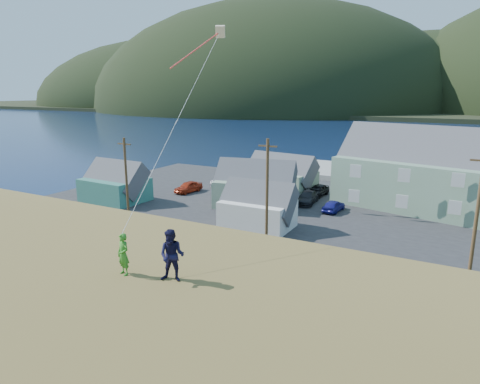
# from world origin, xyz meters

# --- Properties ---
(ground) EXTENTS (900.00, 900.00, 0.00)m
(ground) POSITION_xyz_m (0.00, 0.00, 0.00)
(ground) COLOR #0A1638
(ground) RESTS_ON ground
(grass_strip) EXTENTS (110.00, 8.00, 0.10)m
(grass_strip) POSITION_xyz_m (0.00, -2.00, 0.05)
(grass_strip) COLOR #4C3D19
(grass_strip) RESTS_ON ground
(waterfront_lot) EXTENTS (72.00, 36.00, 0.12)m
(waterfront_lot) POSITION_xyz_m (0.00, 17.00, 0.06)
(waterfront_lot) COLOR #28282B
(waterfront_lot) RESTS_ON ground
(wharf) EXTENTS (26.00, 14.00, 0.90)m
(wharf) POSITION_xyz_m (-6.00, 40.00, 0.45)
(wharf) COLOR gray
(wharf) RESTS_ON ground
(far_shore) EXTENTS (900.00, 320.00, 2.00)m
(far_shore) POSITION_xyz_m (0.00, 330.00, 1.00)
(far_shore) COLOR black
(far_shore) RESTS_ON ground
(shed_teal) EXTENTS (8.20, 5.95, 6.24)m
(shed_teal) POSITION_xyz_m (-26.09, 8.82, 2.34)
(shed_teal) COLOR #2B665F
(shed_teal) RESTS_ON waterfront_lot
(shed_palegreen_near) EXTENTS (10.21, 7.48, 6.73)m
(shed_palegreen_near) POSITION_xyz_m (-9.84, 14.99, 2.54)
(shed_palegreen_near) COLOR gray
(shed_palegreen_near) RESTS_ON waterfront_lot
(shed_white) EXTENTS (7.33, 4.94, 5.76)m
(shed_white) POSITION_xyz_m (-5.92, 7.78, 2.23)
(shed_white) COLOR silver
(shed_white) RESTS_ON waterfront_lot
(shed_palegreen_far) EXTENTS (10.22, 6.86, 6.36)m
(shed_palegreen_far) POSITION_xyz_m (-10.16, 23.21, 2.44)
(shed_palegreen_far) COLOR gray
(shed_palegreen_far) RESTS_ON waterfront_lot
(utility_poles) EXTENTS (30.19, 0.24, 9.68)m
(utility_poles) POSITION_xyz_m (-1.70, 1.50, 4.84)
(utility_poles) COLOR #47331E
(utility_poles) RESTS_ON waterfront_lot
(parked_cars) EXTENTS (23.88, 12.86, 1.52)m
(parked_cars) POSITION_xyz_m (-9.69, 20.93, 0.84)
(parked_cars) COLOR maroon
(parked_cars) RESTS_ON waterfront_lot
(kite_flyer_green) EXTENTS (0.61, 0.48, 1.49)m
(kite_flyer_green) POSITION_xyz_m (1.92, -18.71, 7.94)
(kite_flyer_green) COLOR #338524
(kite_flyer_green) RESTS_ON hillside
(kite_flyer_navy) EXTENTS (1.04, 0.91, 1.80)m
(kite_flyer_navy) POSITION_xyz_m (3.72, -18.31, 8.10)
(kite_flyer_navy) COLOR black
(kite_flyer_navy) RESTS_ON hillside
(kite_rig) EXTENTS (1.23, 4.60, 11.50)m
(kite_rig) POSITION_xyz_m (0.67, -10.47, 15.95)
(kite_rig) COLOR beige
(kite_rig) RESTS_ON ground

